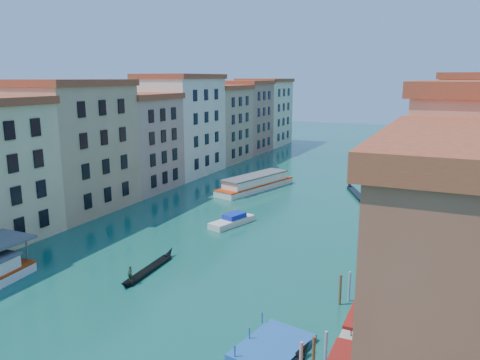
% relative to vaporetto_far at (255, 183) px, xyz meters
% --- Properties ---
extents(left_bank_palazzos, '(12.80, 128.40, 21.00)m').
position_rel_vaporetto_far_xyz_m(left_bank_palazzos, '(-20.21, 1.18, 8.48)').
color(left_bank_palazzos, tan).
rests_on(left_bank_palazzos, ground).
extents(right_bank_palazzos, '(12.80, 128.40, 21.00)m').
position_rel_vaporetto_far_xyz_m(right_bank_palazzos, '(35.79, 1.50, 8.52)').
color(right_bank_palazzos, brown).
rests_on(right_bank_palazzos, ground).
extents(quay, '(4.00, 140.00, 1.00)m').
position_rel_vaporetto_far_xyz_m(quay, '(27.79, 1.50, -0.73)').
color(quay, '#AA9B89').
rests_on(quay, ground).
extents(restaurant_awnings, '(3.20, 44.55, 3.12)m').
position_rel_vaporetto_far_xyz_m(restaurant_awnings, '(27.97, -40.49, 1.76)').
color(restaurant_awnings, maroon).
rests_on(restaurant_awnings, ground).
extents(mooring_poles_right, '(1.44, 54.24, 3.20)m').
position_rel_vaporetto_far_xyz_m(mooring_poles_right, '(24.89, -34.70, 0.07)').
color(mooring_poles_right, brown).
rests_on(mooring_poles_right, ground).
extents(vaporetto_far, '(9.01, 18.76, 2.73)m').
position_rel_vaporetto_far_xyz_m(vaporetto_far, '(0.00, 0.00, 0.00)').
color(vaporetto_far, white).
rests_on(vaporetto_far, ground).
extents(gondola_fore, '(1.41, 10.52, 2.10)m').
position_rel_vaporetto_far_xyz_m(gondola_fore, '(4.06, -39.47, -0.87)').
color(gondola_fore, black).
rests_on(gondola_fore, ground).
extents(gondola_far, '(6.14, 12.32, 1.85)m').
position_rel_vaporetto_far_xyz_m(gondola_far, '(17.76, 3.49, -0.85)').
color(gondola_far, black).
rests_on(gondola_far, ground).
extents(motorboat_mid, '(4.36, 7.74, 1.53)m').
position_rel_vaporetto_far_xyz_m(motorboat_mid, '(5.22, -21.03, -0.63)').
color(motorboat_mid, silver).
rests_on(motorboat_mid, ground).
extents(motorboat_far, '(5.34, 7.27, 1.46)m').
position_rel_vaporetto_far_xyz_m(motorboat_far, '(15.46, 32.03, -0.66)').
color(motorboat_far, white).
rests_on(motorboat_far, ground).
extents(blue_dock, '(5.39, 7.06, 0.53)m').
position_rel_vaporetto_far_xyz_m(blue_dock, '(21.29, -47.91, -0.96)').
color(blue_dock, '#1F59A9').
rests_on(blue_dock, ground).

